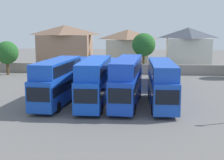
{
  "coord_description": "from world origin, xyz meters",
  "views": [
    {
      "loc": [
        3.84,
        -33.96,
        8.49
      ],
      "look_at": [
        0.0,
        3.0,
        2.31
      ],
      "focal_mm": 51.79,
      "sensor_mm": 36.0,
      "label": 1
    }
  ],
  "objects_px": {
    "bus_2": "(95,79)",
    "tree_right_of_lot": "(7,53)",
    "bus_6": "(111,71)",
    "house_terrace_right": "(188,47)",
    "bus_1": "(57,79)",
    "house_terrace_centre": "(128,48)",
    "bus_8": "(161,72)",
    "bus_7": "(128,71)",
    "house_terrace_left": "(65,45)",
    "bus_3": "(127,79)",
    "bus_5": "(80,70)",
    "bus_4": "(162,81)",
    "tree_behind_wall": "(144,45)"
  },
  "relations": [
    {
      "from": "bus_5",
      "to": "house_terrace_left",
      "type": "bearing_deg",
      "value": -160.63
    },
    {
      "from": "bus_1",
      "to": "bus_8",
      "type": "distance_m",
      "value": 17.92
    },
    {
      "from": "bus_2",
      "to": "bus_8",
      "type": "distance_m",
      "value": 15.3
    },
    {
      "from": "bus_3",
      "to": "tree_behind_wall",
      "type": "distance_m",
      "value": 26.09
    },
    {
      "from": "bus_7",
      "to": "house_terrace_centre",
      "type": "xyz_separation_m",
      "value": [
        -1.18,
        20.7,
        2.07
      ]
    },
    {
      "from": "bus_2",
      "to": "house_terrace_right",
      "type": "distance_m",
      "value": 37.11
    },
    {
      "from": "bus_1",
      "to": "house_terrace_right",
      "type": "xyz_separation_m",
      "value": [
        18.32,
        34.48,
        1.45
      ]
    },
    {
      "from": "bus_1",
      "to": "tree_right_of_lot",
      "type": "distance_m",
      "value": 25.45
    },
    {
      "from": "house_terrace_left",
      "to": "bus_3",
      "type": "bearing_deg",
      "value": -65.57
    },
    {
      "from": "bus_2",
      "to": "bus_5",
      "type": "bearing_deg",
      "value": -162.89
    },
    {
      "from": "bus_1",
      "to": "bus_7",
      "type": "height_order",
      "value": "bus_1"
    },
    {
      "from": "bus_4",
      "to": "bus_8",
      "type": "height_order",
      "value": "bus_4"
    },
    {
      "from": "bus_4",
      "to": "bus_6",
      "type": "height_order",
      "value": "bus_4"
    },
    {
      "from": "house_terrace_left",
      "to": "bus_2",
      "type": "bearing_deg",
      "value": -70.77
    },
    {
      "from": "bus_8",
      "to": "house_terrace_right",
      "type": "bearing_deg",
      "value": 163.87
    },
    {
      "from": "bus_1",
      "to": "bus_5",
      "type": "distance_m",
      "value": 13.96
    },
    {
      "from": "bus_2",
      "to": "bus_7",
      "type": "xyz_separation_m",
      "value": [
        2.91,
        13.32,
        -0.83
      ]
    },
    {
      "from": "bus_7",
      "to": "house_terrace_left",
      "type": "distance_m",
      "value": 24.92
    },
    {
      "from": "bus_7",
      "to": "house_terrace_right",
      "type": "height_order",
      "value": "house_terrace_right"
    },
    {
      "from": "tree_behind_wall",
      "to": "bus_2",
      "type": "bearing_deg",
      "value": -101.2
    },
    {
      "from": "bus_4",
      "to": "bus_5",
      "type": "bearing_deg",
      "value": -141.45
    },
    {
      "from": "bus_4",
      "to": "house_terrace_centre",
      "type": "xyz_separation_m",
      "value": [
        -5.54,
        33.97,
        1.32
      ]
    },
    {
      "from": "house_terrace_right",
      "to": "tree_behind_wall",
      "type": "height_order",
      "value": "house_terrace_right"
    },
    {
      "from": "bus_5",
      "to": "tree_behind_wall",
      "type": "height_order",
      "value": "tree_behind_wall"
    },
    {
      "from": "bus_2",
      "to": "house_terrace_left",
      "type": "bearing_deg",
      "value": -161.73
    },
    {
      "from": "bus_1",
      "to": "house_terrace_centre",
      "type": "bearing_deg",
      "value": 173.8
    },
    {
      "from": "bus_3",
      "to": "house_terrace_right",
      "type": "xyz_separation_m",
      "value": [
        10.71,
        34.26,
        1.35
      ]
    },
    {
      "from": "house_terrace_left",
      "to": "tree_behind_wall",
      "type": "xyz_separation_m",
      "value": [
        16.78,
        -7.47,
        0.64
      ]
    },
    {
      "from": "bus_1",
      "to": "house_terrace_left",
      "type": "distance_m",
      "value": 34.52
    },
    {
      "from": "tree_right_of_lot",
      "to": "house_terrace_right",
      "type": "bearing_deg",
      "value": 22.64
    },
    {
      "from": "bus_1",
      "to": "bus_2",
      "type": "distance_m",
      "value": 4.09
    },
    {
      "from": "bus_3",
      "to": "house_terrace_centre",
      "type": "height_order",
      "value": "house_terrace_centre"
    },
    {
      "from": "tree_right_of_lot",
      "to": "bus_4",
      "type": "bearing_deg",
      "value": -37.89
    },
    {
      "from": "bus_6",
      "to": "house_terrace_right",
      "type": "relative_size",
      "value": 1.14
    },
    {
      "from": "bus_3",
      "to": "bus_1",
      "type": "bearing_deg",
      "value": -85.2
    },
    {
      "from": "bus_4",
      "to": "bus_6",
      "type": "distance_m",
      "value": 15.06
    },
    {
      "from": "tree_right_of_lot",
      "to": "bus_6",
      "type": "bearing_deg",
      "value": -20.08
    },
    {
      "from": "bus_4",
      "to": "bus_6",
      "type": "xyz_separation_m",
      "value": [
        -6.95,
        13.34,
        -0.75
      ]
    },
    {
      "from": "bus_4",
      "to": "bus_5",
      "type": "relative_size",
      "value": 1.09
    },
    {
      "from": "house_terrace_centre",
      "to": "house_terrace_right",
      "type": "height_order",
      "value": "house_terrace_right"
    },
    {
      "from": "bus_3",
      "to": "bus_7",
      "type": "xyz_separation_m",
      "value": [
        -0.62,
        13.35,
        -0.91
      ]
    },
    {
      "from": "bus_1",
      "to": "house_terrace_left",
      "type": "relative_size",
      "value": 0.99
    },
    {
      "from": "bus_8",
      "to": "house_terrace_left",
      "type": "xyz_separation_m",
      "value": [
        -19.47,
        20.27,
        2.55
      ]
    },
    {
      "from": "bus_4",
      "to": "tree_behind_wall",
      "type": "xyz_separation_m",
      "value": [
        -2.15,
        25.86,
        2.42
      ]
    },
    {
      "from": "bus_2",
      "to": "tree_right_of_lot",
      "type": "distance_m",
      "value": 27.84
    },
    {
      "from": "bus_4",
      "to": "bus_8",
      "type": "relative_size",
      "value": 0.98
    },
    {
      "from": "bus_5",
      "to": "bus_8",
      "type": "bearing_deg",
      "value": 86.68
    },
    {
      "from": "bus_1",
      "to": "house_terrace_centre",
      "type": "relative_size",
      "value": 1.25
    },
    {
      "from": "house_terrace_centre",
      "to": "tree_right_of_lot",
      "type": "height_order",
      "value": "house_terrace_centre"
    },
    {
      "from": "bus_4",
      "to": "bus_7",
      "type": "distance_m",
      "value": 13.99
    }
  ]
}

